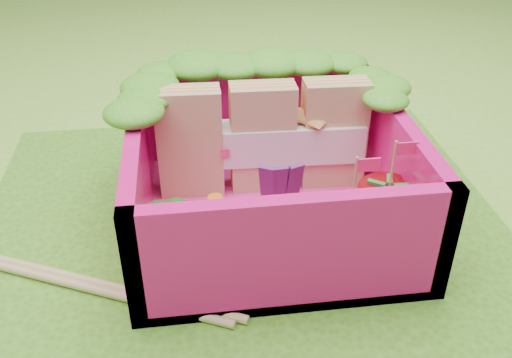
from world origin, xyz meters
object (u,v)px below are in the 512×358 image
object	(u,v)px
sandwich_stack	(264,139)
chopsticks	(6,264)
strawberry_right	(386,213)
broccoli	(172,228)
bento_box	(270,174)
strawberry_left	(350,229)

from	to	relation	value
sandwich_stack	chopsticks	bearing A→B (deg)	-159.93
strawberry_right	chopsticks	world-z (taller)	strawberry_right
broccoli	chopsticks	xyz separation A→B (m)	(-0.76, 0.11, -0.21)
bento_box	chopsticks	world-z (taller)	bento_box
strawberry_left	chopsticks	bearing A→B (deg)	174.15
bento_box	sandwich_stack	distance (m)	0.26
bento_box	broccoli	world-z (taller)	bento_box
broccoli	strawberry_right	size ratio (longest dim) A/B	0.66
bento_box	broccoli	distance (m)	0.57
bento_box	sandwich_stack	bearing A→B (deg)	88.61
sandwich_stack	strawberry_left	bearing A→B (deg)	-63.95
broccoli	strawberry_left	size ratio (longest dim) A/B	0.69
strawberry_left	sandwich_stack	bearing A→B (deg)	116.05
strawberry_right	chopsticks	bearing A→B (deg)	177.44
sandwich_stack	chopsticks	xyz separation A→B (m)	(-1.23, -0.45, -0.31)
bento_box	chopsticks	size ratio (longest dim) A/B	0.62
sandwich_stack	strawberry_right	distance (m)	0.73
sandwich_stack	strawberry_right	bearing A→B (deg)	-47.31
bento_box	chopsticks	distance (m)	1.27
sandwich_stack	bento_box	bearing A→B (deg)	-91.39
bento_box	strawberry_left	distance (m)	0.48
bento_box	broccoli	bearing A→B (deg)	-146.76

